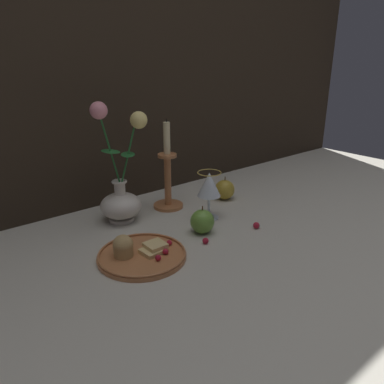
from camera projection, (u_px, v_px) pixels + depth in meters
The scene contains 10 objects.
ground_plane at pixel (183, 228), 1.07m from camera, with size 2.40×2.40×0.00m, color #B7B2A3.
wall_back at pixel (112, 8), 1.11m from camera, with size 2.40×0.04×1.20m, color #2D2319.
vase at pixel (121, 191), 1.09m from camera, with size 0.16×0.12×0.35m.
plate_with_pastries at pixel (139, 253), 0.91m from camera, with size 0.22×0.22×0.06m.
wine_glass at pixel (209, 186), 1.11m from camera, with size 0.07×0.07×0.15m.
candlestick at pixel (168, 180), 1.19m from camera, with size 0.10×0.10×0.29m.
apple_beside_vase at pixel (202, 221), 1.04m from camera, with size 0.07×0.07×0.08m.
apple_near_glass at pixel (225, 190), 1.28m from camera, with size 0.07×0.07×0.08m.
berry_near_plate at pixel (256, 225), 1.07m from camera, with size 0.02×0.02×0.02m, color #AD192D.
berry_front_center at pixel (206, 241), 0.98m from camera, with size 0.02×0.02×0.02m, color #AD192D.
Camera 1 is at (-0.60, -0.77, 0.47)m, focal length 35.00 mm.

